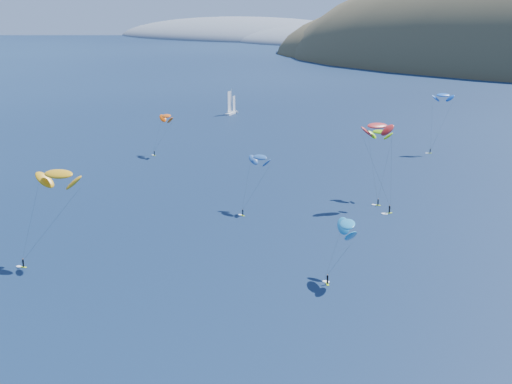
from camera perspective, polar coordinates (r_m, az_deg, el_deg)
name	(u,v)px	position (r m, az deg, el deg)	size (l,w,h in m)	color
headland	(262,40)	(960.51, 0.48, 12.04)	(460.00, 250.00, 60.00)	slate
sailboat	(231,112)	(334.35, -2.01, 6.41)	(10.15, 8.69, 12.30)	white
kitesurfer_1	(166,116)	(248.32, -7.19, 6.05)	(8.26, 7.90, 15.52)	#C2FF1C
kitesurfer_2	(58,174)	(151.02, -15.53, 1.39)	(10.87, 12.37, 20.98)	#C2FF1C
kitesurfer_3	(380,132)	(197.29, 9.90, 4.74)	(8.91, 12.29, 19.46)	#C2FF1C
kitesurfer_4	(443,95)	(258.30, 14.75, 7.50)	(7.92, 9.06, 22.04)	#C2FF1C
kitesurfer_5	(347,224)	(138.09, 7.31, -2.58)	(8.74, 10.51, 13.41)	#C2FF1C
kitesurfer_9	(377,126)	(186.96, 9.69, 5.23)	(11.80, 11.40, 23.48)	#C2FF1C
kitesurfer_10	(260,157)	(182.23, 0.31, 2.79)	(7.68, 11.00, 15.47)	#C2FF1C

